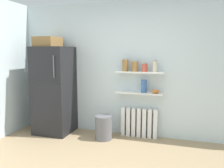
{
  "coord_description": "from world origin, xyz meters",
  "views": [
    {
      "loc": [
        1.07,
        -2.35,
        1.63
      ],
      "look_at": [
        -0.17,
        1.6,
        1.05
      ],
      "focal_mm": 37.21,
      "sensor_mm": 36.0,
      "label": 1
    }
  ],
  "objects": [
    {
      "name": "vase",
      "position": [
        0.36,
        1.89,
        0.99
      ],
      "size": [
        0.1,
        0.1,
        0.24
      ],
      "primitive_type": "cylinder",
      "color": "#38609E",
      "rests_on": "wall_shelf_lower"
    },
    {
      "name": "wall_shelf_lower",
      "position": [
        0.28,
        1.89,
        0.86
      ],
      "size": [
        0.88,
        0.22,
        0.02
      ],
      "primitive_type": "cube",
      "color": "white"
    },
    {
      "name": "wall_shelf_upper",
      "position": [
        0.28,
        1.89,
        1.25
      ],
      "size": [
        0.88,
        0.22,
        0.02
      ],
      "primitive_type": "cube",
      "color": "white"
    },
    {
      "name": "storage_jar_1",
      "position": [
        0.18,
        1.89,
        1.36
      ],
      "size": [
        0.11,
        0.11,
        0.21
      ],
      "color": "olive",
      "rests_on": "wall_shelf_upper"
    },
    {
      "name": "radiator",
      "position": [
        0.28,
        1.92,
        0.28
      ],
      "size": [
        0.7,
        0.12,
        0.56
      ],
      "color": "white",
      "rests_on": "ground_plane"
    },
    {
      "name": "back_wall",
      "position": [
        0.0,
        2.05,
        1.3
      ],
      "size": [
        7.04,
        0.1,
        2.6
      ],
      "primitive_type": "cube",
      "color": "silver",
      "rests_on": "ground_plane"
    },
    {
      "name": "refrigerator",
      "position": [
        -1.41,
        1.67,
        0.9
      ],
      "size": [
        0.69,
        0.69,
        1.91
      ],
      "color": "black",
      "rests_on": "ground_plane"
    },
    {
      "name": "storage_jar_3",
      "position": [
        0.55,
        1.89,
        1.37
      ],
      "size": [
        0.08,
        0.08,
        0.22
      ],
      "color": "beige",
      "rests_on": "wall_shelf_upper"
    },
    {
      "name": "storage_jar_0",
      "position": [
        -0.0,
        1.89,
        1.38
      ],
      "size": [
        0.11,
        0.11,
        0.24
      ],
      "color": "olive",
      "rests_on": "wall_shelf_upper"
    },
    {
      "name": "shelf_bowl",
      "position": [
        0.57,
        1.89,
        0.91
      ],
      "size": [
        0.15,
        0.15,
        0.07
      ],
      "primitive_type": "ellipsoid",
      "color": "orange",
      "rests_on": "wall_shelf_lower"
    },
    {
      "name": "trash_bin",
      "position": [
        -0.33,
        1.58,
        0.22
      ],
      "size": [
        0.32,
        0.32,
        0.45
      ],
      "primitive_type": "cylinder",
      "color": "slate",
      "rests_on": "ground_plane"
    },
    {
      "name": "storage_jar_2",
      "position": [
        0.37,
        1.89,
        1.34
      ],
      "size": [
        0.1,
        0.1,
        0.17
      ],
      "color": "#C64C38",
      "rests_on": "wall_shelf_upper"
    }
  ]
}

